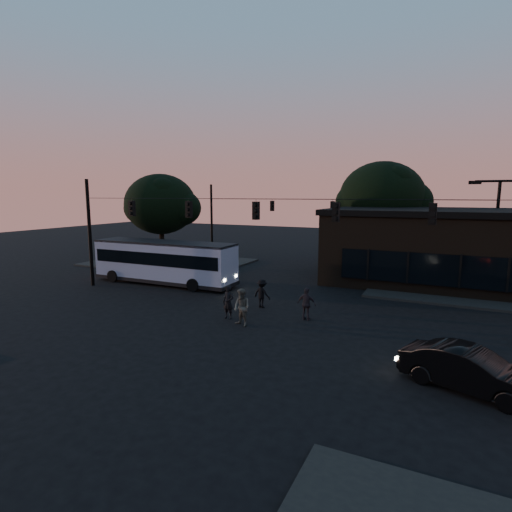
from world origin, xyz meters
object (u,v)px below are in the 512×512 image
at_px(car, 470,370).
at_px(pedestrian_d, 262,293).
at_px(pedestrian_a, 228,302).
at_px(pedestrian_c, 307,304).
at_px(bus, 164,260).
at_px(pedestrian_b, 242,308).
at_px(building, 437,246).

distance_m(car, pedestrian_d, 11.96).
relative_size(pedestrian_a, pedestrian_c, 1.03).
bearing_deg(car, bus, 85.26).
relative_size(pedestrian_b, pedestrian_d, 1.13).
bearing_deg(pedestrian_a, pedestrian_b, -23.90).
bearing_deg(building, pedestrian_a, -122.91).
bearing_deg(bus, pedestrian_a, -33.30).
relative_size(bus, pedestrian_d, 6.71).
bearing_deg(building, pedestrian_b, -118.38).
xyz_separation_m(car, pedestrian_c, (-7.29, 4.85, 0.14)).
distance_m(bus, pedestrian_a, 9.92).
relative_size(pedestrian_a, pedestrian_d, 1.07).
height_order(pedestrian_a, pedestrian_c, pedestrian_a).
height_order(car, pedestrian_b, pedestrian_b).
bearing_deg(building, bus, -152.51).
bearing_deg(pedestrian_d, pedestrian_a, 87.30).
bearing_deg(building, car, -84.68).
bearing_deg(bus, building, 26.38).
height_order(building, pedestrian_b, building).
bearing_deg(car, pedestrian_b, 94.35).
bearing_deg(pedestrian_b, pedestrian_a, 168.85).
xyz_separation_m(car, pedestrian_b, (-9.87, 2.59, 0.21)).
relative_size(building, bus, 1.40).
bearing_deg(pedestrian_a, car, -9.54).
distance_m(bus, pedestrian_d, 9.45).
height_order(bus, pedestrian_c, bus).
height_order(bus, pedestrian_b, bus).
relative_size(bus, car, 2.53).
xyz_separation_m(bus, pedestrian_b, (9.53, -5.97, -0.81)).
distance_m(building, pedestrian_c, 14.23).
bearing_deg(car, pedestrian_d, 79.04).
relative_size(bus, pedestrian_b, 5.94).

